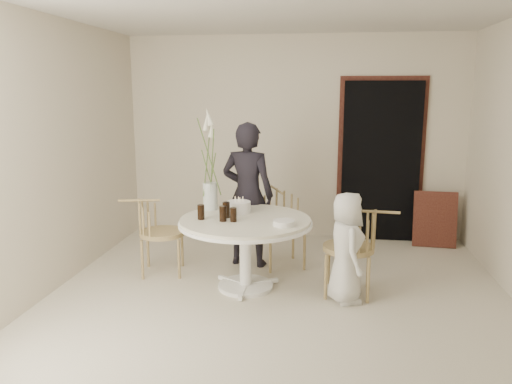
# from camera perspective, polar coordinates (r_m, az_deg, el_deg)

# --- Properties ---
(ground) EXTENTS (4.50, 4.50, 0.00)m
(ground) POSITION_cam_1_polar(r_m,az_deg,el_deg) (4.92, 2.46, -12.17)
(ground) COLOR beige
(ground) RESTS_ON ground
(room_shell) EXTENTS (4.50, 4.50, 4.50)m
(room_shell) POSITION_cam_1_polar(r_m,az_deg,el_deg) (4.52, 2.64, 6.98)
(room_shell) COLOR silver
(room_shell) RESTS_ON ground
(doorway) EXTENTS (1.00, 0.10, 2.10)m
(doorway) POSITION_cam_1_polar(r_m,az_deg,el_deg) (6.78, 14.05, 3.34)
(doorway) COLOR black
(doorway) RESTS_ON ground
(door_trim) EXTENTS (1.12, 0.03, 2.22)m
(door_trim) POSITION_cam_1_polar(r_m,az_deg,el_deg) (6.81, 14.04, 3.89)
(door_trim) COLOR brown
(door_trim) RESTS_ON ground
(table) EXTENTS (1.33, 1.33, 0.73)m
(table) POSITION_cam_1_polar(r_m,az_deg,el_deg) (4.99, -1.22, -4.31)
(table) COLOR white
(table) RESTS_ON ground
(picture_frame) EXTENTS (0.55, 0.19, 0.71)m
(picture_frame) POSITION_cam_1_polar(r_m,az_deg,el_deg) (6.79, 19.77, -2.96)
(picture_frame) COLOR brown
(picture_frame) RESTS_ON ground
(chair_far) EXTENTS (0.60, 0.62, 0.86)m
(chair_far) POSITION_cam_1_polar(r_m,az_deg,el_deg) (5.76, 2.68, -2.75)
(chair_far) COLOR tan
(chair_far) RESTS_ON ground
(chair_right) EXTENTS (0.54, 0.51, 0.87)m
(chair_right) POSITION_cam_1_polar(r_m,az_deg,el_deg) (4.95, 11.97, -5.35)
(chair_right) COLOR tan
(chair_right) RESTS_ON ground
(chair_left) EXTENTS (0.55, 0.52, 0.84)m
(chair_left) POSITION_cam_1_polar(r_m,az_deg,el_deg) (5.54, -11.93, -3.73)
(chair_left) COLOR tan
(chair_left) RESTS_ON ground
(girl) EXTENTS (0.66, 0.49, 1.64)m
(girl) POSITION_cam_1_polar(r_m,az_deg,el_deg) (5.63, -0.96, -0.32)
(girl) COLOR black
(girl) RESTS_ON ground
(boy) EXTENTS (0.45, 0.58, 1.06)m
(boy) POSITION_cam_1_polar(r_m,az_deg,el_deg) (4.79, 10.27, -6.28)
(boy) COLOR silver
(boy) RESTS_ON ground
(birthday_cake) EXTENTS (0.25, 0.25, 0.17)m
(birthday_cake) POSITION_cam_1_polar(r_m,az_deg,el_deg) (5.18, -2.00, -1.74)
(birthday_cake) COLOR white
(birthday_cake) RESTS_ON table
(cola_tumbler_a) EXTENTS (0.07, 0.07, 0.14)m
(cola_tumbler_a) POSITION_cam_1_polar(r_m,az_deg,el_deg) (4.83, -2.60, -2.60)
(cola_tumbler_a) COLOR black
(cola_tumbler_a) RESTS_ON table
(cola_tumbler_b) EXTENTS (0.09, 0.09, 0.15)m
(cola_tumbler_b) POSITION_cam_1_polar(r_m,az_deg,el_deg) (4.85, -3.81, -2.49)
(cola_tumbler_b) COLOR black
(cola_tumbler_b) RESTS_ON table
(cola_tumbler_c) EXTENTS (0.08, 0.08, 0.15)m
(cola_tumbler_c) POSITION_cam_1_polar(r_m,az_deg,el_deg) (4.94, -6.31, -2.29)
(cola_tumbler_c) COLOR black
(cola_tumbler_c) RESTS_ON table
(cola_tumbler_d) EXTENTS (0.09, 0.09, 0.16)m
(cola_tumbler_d) POSITION_cam_1_polar(r_m,az_deg,el_deg) (4.98, -3.43, -2.06)
(cola_tumbler_d) COLOR black
(cola_tumbler_d) RESTS_ON table
(plate_stack) EXTENTS (0.25, 0.25, 0.05)m
(plate_stack) POSITION_cam_1_polar(r_m,az_deg,el_deg) (4.70, 3.19, -3.56)
(plate_stack) COLOR white
(plate_stack) RESTS_ON table
(flower_vase) EXTENTS (0.15, 0.15, 1.08)m
(flower_vase) POSITION_cam_1_polar(r_m,az_deg,el_deg) (5.29, -5.30, 2.05)
(flower_vase) COLOR silver
(flower_vase) RESTS_ON table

